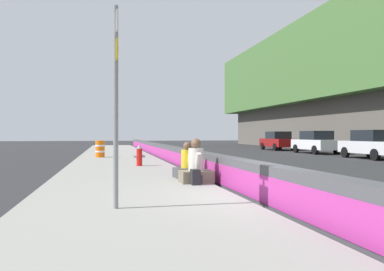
{
  "coord_description": "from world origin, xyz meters",
  "views": [
    {
      "loc": [
        -7.72,
        3.2,
        1.46
      ],
      "look_at": [
        8.3,
        -0.32,
        1.4
      ],
      "focal_mm": 36.19,
      "sensor_mm": 36.0,
      "label": 1
    }
  ],
  "objects_px": {
    "route_sign_post": "(116,92)",
    "parked_car_midline": "(278,141)",
    "seated_person_foreground": "(196,169)",
    "backpack": "(196,177)",
    "parked_car_third": "(373,144)",
    "fire_hydrant": "(139,155)",
    "seated_person_middle": "(187,166)",
    "parked_car_fourth": "(316,142)",
    "construction_barrel": "(100,149)"
  },
  "relations": [
    {
      "from": "fire_hydrant",
      "to": "parked_car_fourth",
      "type": "height_order",
      "value": "parked_car_fourth"
    },
    {
      "from": "route_sign_post",
      "to": "backpack",
      "type": "xyz_separation_m",
      "value": [
        2.84,
        -2.11,
        -1.88
      ]
    },
    {
      "from": "seated_person_middle",
      "to": "parked_car_fourth",
      "type": "relative_size",
      "value": 0.24
    },
    {
      "from": "seated_person_middle",
      "to": "parked_car_midline",
      "type": "distance_m",
      "value": 25.1
    },
    {
      "from": "backpack",
      "to": "construction_barrel",
      "type": "height_order",
      "value": "construction_barrel"
    },
    {
      "from": "seated_person_foreground",
      "to": "construction_barrel",
      "type": "distance_m",
      "value": 12.78
    },
    {
      "from": "route_sign_post",
      "to": "parked_car_midline",
      "type": "relative_size",
      "value": 0.8
    },
    {
      "from": "seated_person_foreground",
      "to": "parked_car_fourth",
      "type": "xyz_separation_m",
      "value": [
        16.2,
        -13.03,
        0.35
      ]
    },
    {
      "from": "seated_person_foreground",
      "to": "backpack",
      "type": "relative_size",
      "value": 3.01
    },
    {
      "from": "route_sign_post",
      "to": "parked_car_third",
      "type": "xyz_separation_m",
      "value": [
        13.02,
        -15.2,
        -1.35
      ]
    },
    {
      "from": "fire_hydrant",
      "to": "seated_person_middle",
      "type": "height_order",
      "value": "seated_person_middle"
    },
    {
      "from": "backpack",
      "to": "route_sign_post",
      "type": "bearing_deg",
      "value": 143.48
    },
    {
      "from": "parked_car_third",
      "to": "parked_car_midline",
      "type": "bearing_deg",
      "value": 0.1
    },
    {
      "from": "construction_barrel",
      "to": "parked_car_fourth",
      "type": "distance_m",
      "value": 16.24
    },
    {
      "from": "construction_barrel",
      "to": "parked_car_midline",
      "type": "relative_size",
      "value": 0.21
    },
    {
      "from": "parked_car_third",
      "to": "parked_car_fourth",
      "type": "distance_m",
      "value": 6.49
    },
    {
      "from": "construction_barrel",
      "to": "parked_car_third",
      "type": "distance_m",
      "value": 16.0
    },
    {
      "from": "parked_car_fourth",
      "to": "parked_car_midline",
      "type": "bearing_deg",
      "value": 0.63
    },
    {
      "from": "backpack",
      "to": "parked_car_midline",
      "type": "bearing_deg",
      "value": -29.44
    },
    {
      "from": "fire_hydrant",
      "to": "parked_car_fourth",
      "type": "bearing_deg",
      "value": -53.84
    },
    {
      "from": "fire_hydrant",
      "to": "seated_person_middle",
      "type": "xyz_separation_m",
      "value": [
        -4.69,
        -1.07,
        -0.11
      ]
    },
    {
      "from": "parked_car_third",
      "to": "parked_car_fourth",
      "type": "xyz_separation_m",
      "value": [
        6.49,
        -0.05,
        0.0
      ]
    },
    {
      "from": "parked_car_fourth",
      "to": "parked_car_third",
      "type": "bearing_deg",
      "value": 179.56
    },
    {
      "from": "fire_hydrant",
      "to": "parked_car_fourth",
      "type": "distance_m",
      "value": 17.46
    },
    {
      "from": "parked_car_third",
      "to": "seated_person_foreground",
      "type": "bearing_deg",
      "value": 126.82
    },
    {
      "from": "seated_person_middle",
      "to": "construction_barrel",
      "type": "distance_m",
      "value": 11.6
    },
    {
      "from": "fire_hydrant",
      "to": "parked_car_fourth",
      "type": "relative_size",
      "value": 0.2
    },
    {
      "from": "seated_person_foreground",
      "to": "parked_car_fourth",
      "type": "height_order",
      "value": "parked_car_fourth"
    },
    {
      "from": "fire_hydrant",
      "to": "parked_car_third",
      "type": "distance_m",
      "value": 14.56
    },
    {
      "from": "fire_hydrant",
      "to": "parked_car_third",
      "type": "height_order",
      "value": "parked_car_third"
    },
    {
      "from": "seated_person_middle",
      "to": "construction_barrel",
      "type": "height_order",
      "value": "seated_person_middle"
    },
    {
      "from": "seated_person_middle",
      "to": "parked_car_fourth",
      "type": "height_order",
      "value": "parked_car_fourth"
    },
    {
      "from": "fire_hydrant",
      "to": "backpack",
      "type": "distance_m",
      "value": 6.44
    },
    {
      "from": "route_sign_post",
      "to": "seated_person_middle",
      "type": "distance_m",
      "value": 5.33
    },
    {
      "from": "backpack",
      "to": "parked_car_third",
      "type": "height_order",
      "value": "parked_car_third"
    },
    {
      "from": "seated_person_foreground",
      "to": "parked_car_third",
      "type": "xyz_separation_m",
      "value": [
        9.72,
        -12.98,
        0.35
      ]
    },
    {
      "from": "construction_barrel",
      "to": "parked_car_fourth",
      "type": "height_order",
      "value": "parked_car_fourth"
    },
    {
      "from": "seated_person_foreground",
      "to": "parked_car_third",
      "type": "relative_size",
      "value": 0.26
    },
    {
      "from": "fire_hydrant",
      "to": "construction_barrel",
      "type": "bearing_deg",
      "value": 14.59
    },
    {
      "from": "seated_person_foreground",
      "to": "parked_car_midline",
      "type": "height_order",
      "value": "parked_car_midline"
    },
    {
      "from": "fire_hydrant",
      "to": "construction_barrel",
      "type": "xyz_separation_m",
      "value": [
        6.57,
        1.71,
        0.03
      ]
    },
    {
      "from": "fire_hydrant",
      "to": "seated_person_middle",
      "type": "bearing_deg",
      "value": -167.12
    },
    {
      "from": "seated_person_middle",
      "to": "parked_car_third",
      "type": "xyz_separation_m",
      "value": [
        8.51,
        -12.97,
        0.38
      ]
    },
    {
      "from": "construction_barrel",
      "to": "parked_car_midline",
      "type": "bearing_deg",
      "value": -56.95
    },
    {
      "from": "backpack",
      "to": "parked_car_third",
      "type": "xyz_separation_m",
      "value": [
        10.18,
        -13.1,
        0.53
      ]
    },
    {
      "from": "seated_person_foreground",
      "to": "construction_barrel",
      "type": "bearing_deg",
      "value": 12.53
    },
    {
      "from": "route_sign_post",
      "to": "parked_car_midline",
      "type": "height_order",
      "value": "route_sign_post"
    },
    {
      "from": "fire_hydrant",
      "to": "route_sign_post",
      "type": "bearing_deg",
      "value": 172.83
    },
    {
      "from": "route_sign_post",
      "to": "fire_hydrant",
      "type": "relative_size",
      "value": 4.09
    },
    {
      "from": "fire_hydrant",
      "to": "seated_person_foreground",
      "type": "distance_m",
      "value": 6.0
    }
  ]
}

